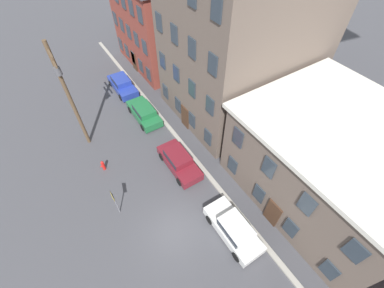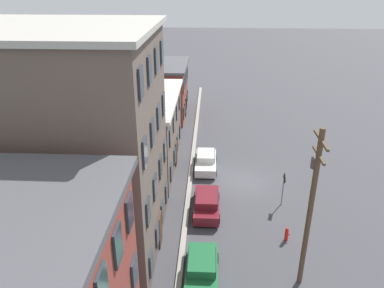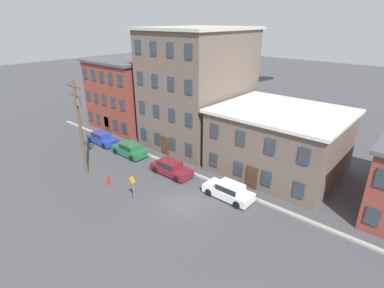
{
  "view_description": "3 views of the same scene",
  "coord_description": "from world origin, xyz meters",
  "px_view_note": "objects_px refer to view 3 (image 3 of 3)",
  "views": [
    {
      "loc": [
        6.59,
        -2.8,
        16.98
      ],
      "look_at": [
        -1.23,
        2.18,
        6.46
      ],
      "focal_mm": 24.0,
      "sensor_mm": 36.0,
      "label": 1
    },
    {
      "loc": [
        -27.58,
        2.92,
        15.86
      ],
      "look_at": [
        -0.93,
        4.31,
        3.76
      ],
      "focal_mm": 35.0,
      "sensor_mm": 36.0,
      "label": 2
    },
    {
      "loc": [
        14.35,
        -15.61,
        14.4
      ],
      "look_at": [
        -1.72,
        2.96,
        4.08
      ],
      "focal_mm": 28.0,
      "sensor_mm": 36.0,
      "label": 3
    }
  ],
  "objects_px": {
    "car_maroon": "(171,167)",
    "fire_hydrant": "(109,180)",
    "caution_sign": "(133,184)",
    "car_white": "(229,190)",
    "car_green": "(130,149)",
    "utility_pole": "(80,124)",
    "car_blue": "(102,138)"
  },
  "relations": [
    {
      "from": "car_maroon",
      "to": "car_white",
      "type": "xyz_separation_m",
      "value": [
        6.8,
        0.18,
        0.0
      ]
    },
    {
      "from": "car_white",
      "to": "utility_pole",
      "type": "xyz_separation_m",
      "value": [
        -13.39,
        -5.56,
        4.51
      ]
    },
    {
      "from": "car_blue",
      "to": "fire_hydrant",
      "type": "distance_m",
      "value": 10.58
    },
    {
      "from": "car_green",
      "to": "car_white",
      "type": "xyz_separation_m",
      "value": [
        13.54,
        0.02,
        0.0
      ]
    },
    {
      "from": "car_maroon",
      "to": "fire_hydrant",
      "type": "distance_m",
      "value": 6.07
    },
    {
      "from": "fire_hydrant",
      "to": "car_green",
      "type": "bearing_deg",
      "value": 124.54
    },
    {
      "from": "utility_pole",
      "to": "car_white",
      "type": "bearing_deg",
      "value": 22.54
    },
    {
      "from": "caution_sign",
      "to": "car_white",
      "type": "bearing_deg",
      "value": 46.31
    },
    {
      "from": "car_maroon",
      "to": "fire_hydrant",
      "type": "xyz_separation_m",
      "value": [
        -3.0,
        -5.26,
        -0.27
      ]
    },
    {
      "from": "car_white",
      "to": "utility_pole",
      "type": "height_order",
      "value": "utility_pole"
    },
    {
      "from": "car_maroon",
      "to": "fire_hydrant",
      "type": "bearing_deg",
      "value": -119.72
    },
    {
      "from": "car_green",
      "to": "utility_pole",
      "type": "height_order",
      "value": "utility_pole"
    },
    {
      "from": "car_maroon",
      "to": "fire_hydrant",
      "type": "relative_size",
      "value": 4.58
    },
    {
      "from": "caution_sign",
      "to": "utility_pole",
      "type": "height_order",
      "value": "utility_pole"
    },
    {
      "from": "car_maroon",
      "to": "caution_sign",
      "type": "distance_m",
      "value": 5.89
    },
    {
      "from": "car_maroon",
      "to": "car_white",
      "type": "bearing_deg",
      "value": 1.51
    },
    {
      "from": "car_blue",
      "to": "caution_sign",
      "type": "xyz_separation_m",
      "value": [
        13.33,
        -5.79,
        1.06
      ]
    },
    {
      "from": "car_green",
      "to": "utility_pole",
      "type": "bearing_deg",
      "value": -88.41
    },
    {
      "from": "car_white",
      "to": "fire_hydrant",
      "type": "relative_size",
      "value": 4.58
    },
    {
      "from": "car_green",
      "to": "fire_hydrant",
      "type": "xyz_separation_m",
      "value": [
        3.73,
        -5.42,
        -0.27
      ]
    },
    {
      "from": "utility_pole",
      "to": "fire_hydrant",
      "type": "relative_size",
      "value": 9.76
    },
    {
      "from": "car_green",
      "to": "utility_pole",
      "type": "relative_size",
      "value": 0.47
    },
    {
      "from": "caution_sign",
      "to": "utility_pole",
      "type": "xyz_separation_m",
      "value": [
        -7.81,
        0.29,
        3.45
      ]
    },
    {
      "from": "caution_sign",
      "to": "utility_pole",
      "type": "distance_m",
      "value": 8.54
    },
    {
      "from": "utility_pole",
      "to": "fire_hydrant",
      "type": "bearing_deg",
      "value": 1.8
    },
    {
      "from": "car_blue",
      "to": "car_green",
      "type": "bearing_deg",
      "value": 0.35
    },
    {
      "from": "car_maroon",
      "to": "fire_hydrant",
      "type": "height_order",
      "value": "car_maroon"
    },
    {
      "from": "car_white",
      "to": "caution_sign",
      "type": "distance_m",
      "value": 8.15
    },
    {
      "from": "car_maroon",
      "to": "car_white",
      "type": "relative_size",
      "value": 1.0
    },
    {
      "from": "car_maroon",
      "to": "utility_pole",
      "type": "distance_m",
      "value": 9.62
    },
    {
      "from": "car_green",
      "to": "fire_hydrant",
      "type": "bearing_deg",
      "value": -55.46
    },
    {
      "from": "car_white",
      "to": "caution_sign",
      "type": "height_order",
      "value": "caution_sign"
    }
  ]
}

